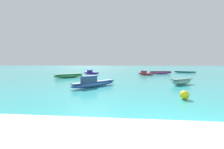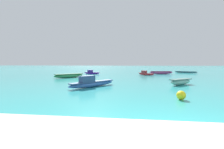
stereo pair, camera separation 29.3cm
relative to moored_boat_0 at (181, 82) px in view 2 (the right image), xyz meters
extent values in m
plane|color=teal|center=(-2.71, -9.41, -0.27)|extent=(240.00, 240.00, 0.00)
ellipsoid|color=#87C6B6|center=(0.00, 0.00, -0.03)|extent=(2.27, 1.94, 0.50)
cube|color=slate|center=(0.00, 0.00, 0.18)|extent=(2.10, 1.80, 0.08)
ellipsoid|color=#E2353C|center=(-1.73, 9.97, -0.11)|extent=(2.26, 2.54, 0.33)
cube|color=maroon|center=(-1.73, 9.97, 0.01)|extent=(2.09, 2.35, 0.08)
cube|color=maroon|center=(-1.97, 10.25, 0.23)|extent=(0.83, 0.88, 0.36)
ellipsoid|color=#4C24C2|center=(-10.28, 11.19, -0.11)|extent=(2.63, 1.16, 0.33)
cube|color=navy|center=(-10.28, 11.19, 0.02)|extent=(2.42, 1.09, 0.08)
cube|color=navy|center=(-10.59, 11.25, 0.24)|extent=(0.81, 0.74, 0.37)
ellipsoid|color=teal|center=(6.09, 16.04, -0.11)|extent=(3.59, 2.39, 0.33)
cube|color=#30555C|center=(6.09, 16.04, 0.01)|extent=(3.32, 2.22, 0.08)
ellipsoid|color=#3A6BBB|center=(-6.91, -1.82, -0.07)|extent=(2.97, 3.58, 0.41)
cube|color=navy|center=(-6.91, -1.82, 0.10)|extent=(2.75, 3.31, 0.08)
cube|color=navy|center=(-7.22, -2.22, 0.37)|extent=(1.08, 1.20, 0.46)
ellipsoid|color=#AD4482|center=(0.98, 12.56, -0.03)|extent=(3.77, 0.91, 0.50)
cube|color=#6C3254|center=(0.98, 12.56, 0.18)|extent=(3.47, 0.86, 0.08)
ellipsoid|color=#399A59|center=(-11.58, 4.90, -0.03)|extent=(3.10, 3.31, 0.49)
cube|color=#2C613D|center=(-11.58, 4.90, 0.18)|extent=(2.87, 3.07, 0.08)
sphere|color=yellow|center=(-1.68, -5.27, -0.06)|extent=(0.44, 0.44, 0.44)
camera|label=1|loc=(-4.47, -12.77, 1.48)|focal=24.00mm
camera|label=2|loc=(-4.18, -12.74, 1.48)|focal=24.00mm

